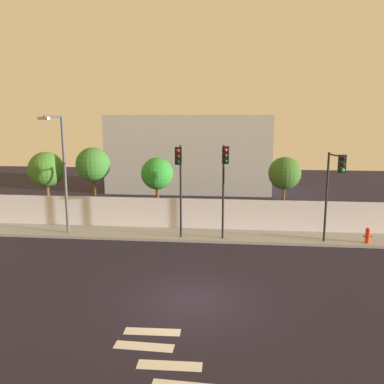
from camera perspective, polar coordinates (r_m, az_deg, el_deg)
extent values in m
plane|color=black|center=(15.54, 0.07, -15.11)|extent=(80.00, 80.00, 0.00)
cube|color=gray|center=(23.16, 2.15, -6.21)|extent=(36.00, 2.40, 0.15)
cube|color=silver|center=(24.15, 2.37, -3.12)|extent=(36.00, 0.18, 1.80)
cube|color=silver|center=(12.02, -3.21, -23.42)|extent=(1.81, 0.48, 0.01)
cube|color=silver|center=(12.88, -6.85, -20.97)|extent=(1.81, 0.49, 0.01)
cube|color=silver|center=(13.58, -5.67, -19.17)|extent=(1.81, 0.50, 0.01)
cylinder|color=black|center=(22.05, -1.61, 0.02)|extent=(0.12, 0.12, 5.14)
cylinder|color=black|center=(21.00, -1.80, 6.30)|extent=(0.16, 1.49, 0.08)
cube|color=black|center=(20.29, -1.96, 5.16)|extent=(0.35, 0.22, 0.90)
sphere|color=red|center=(20.15, -1.99, 5.90)|extent=(0.18, 0.18, 0.18)
sphere|color=#33260A|center=(20.17, -1.99, 5.10)|extent=(0.18, 0.18, 0.18)
sphere|color=black|center=(20.20, -1.98, 4.31)|extent=(0.18, 0.18, 0.18)
cylinder|color=black|center=(22.45, 18.58, -0.76)|extent=(0.12, 0.12, 4.82)
cylinder|color=black|center=(21.49, 19.76, 4.92)|extent=(0.40, 1.44, 0.08)
cube|color=black|center=(20.88, 20.58, 3.76)|extent=(0.38, 0.27, 0.90)
sphere|color=black|center=(20.75, 20.77, 4.46)|extent=(0.18, 0.18, 0.18)
sphere|color=#33260A|center=(20.77, 20.72, 3.69)|extent=(0.18, 0.18, 0.18)
sphere|color=#19F24C|center=(20.81, 20.68, 2.93)|extent=(0.18, 0.18, 0.18)
cylinder|color=black|center=(21.87, 4.46, -0.07)|extent=(0.12, 0.12, 5.16)
cylinder|color=black|center=(21.05, 4.67, 6.33)|extent=(0.19, 1.03, 0.08)
cube|color=black|center=(20.57, 4.78, 5.26)|extent=(0.36, 0.24, 0.90)
sphere|color=red|center=(20.43, 4.82, 5.98)|extent=(0.18, 0.18, 0.18)
sphere|color=#33260A|center=(20.45, 4.81, 5.20)|extent=(0.18, 0.18, 0.18)
sphere|color=black|center=(20.48, 4.80, 4.42)|extent=(0.18, 0.18, 0.18)
cylinder|color=#4C4C51|center=(23.91, -17.62, 2.25)|extent=(0.16, 0.16, 6.71)
cylinder|color=#4C4C51|center=(23.11, -19.18, 10.13)|extent=(0.43, 1.47, 0.10)
cube|color=beige|center=(22.53, -20.34, 9.81)|extent=(0.64, 0.37, 0.16)
cylinder|color=red|center=(23.41, 23.70, -5.87)|extent=(0.24, 0.24, 0.68)
sphere|color=red|center=(23.32, 23.77, -4.97)|extent=(0.26, 0.26, 0.26)
cylinder|color=red|center=(23.35, 23.31, -5.79)|extent=(0.10, 0.09, 0.09)
cylinder|color=red|center=(23.46, 24.10, -5.78)|extent=(0.10, 0.09, 0.09)
cylinder|color=brown|center=(27.93, -19.79, -1.11)|extent=(0.23, 0.23, 2.83)
sphere|color=#3D7627|center=(27.62, -20.04, 3.04)|extent=(2.27, 2.27, 2.27)
cylinder|color=brown|center=(26.69, -13.70, -0.89)|extent=(0.24, 0.24, 3.21)
sphere|color=#37752B|center=(26.36, -13.91, 3.82)|extent=(2.18, 2.18, 2.18)
cylinder|color=brown|center=(25.65, -4.92, -1.62)|extent=(0.22, 0.22, 2.73)
sphere|color=#2B8B2D|center=(25.32, -4.99, 2.64)|extent=(2.03, 2.03, 2.03)
cylinder|color=brown|center=(25.38, 12.87, -1.81)|extent=(0.15, 0.15, 2.87)
sphere|color=#356123|center=(25.05, 13.05, 2.62)|extent=(1.99, 1.99, 1.99)
cube|color=#B1B1B1|center=(37.80, -0.28, 5.55)|extent=(14.81, 6.00, 7.00)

